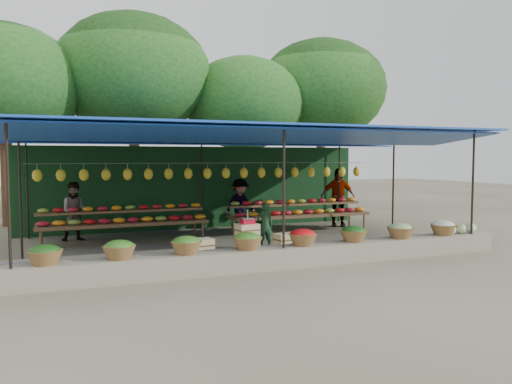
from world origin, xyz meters
name	(u,v)px	position (x,y,z in m)	size (l,w,h in m)	color
ground	(234,245)	(0.00, 0.00, 0.00)	(60.00, 60.00, 0.00)	brown
stone_curb	(280,257)	(0.00, -2.75, 0.20)	(10.60, 0.55, 0.40)	#706D5A
stall_canopy	(233,137)	(0.00, 0.07, 2.68)	(10.80, 6.60, 2.82)	black
produce_baskets	(276,239)	(-0.10, -2.75, 0.56)	(8.98, 0.58, 0.34)	brown
netting_backdrop	(200,188)	(0.00, 3.15, 1.25)	(10.60, 0.06, 2.50)	#16401E
tree_row	(190,87)	(0.50, 6.09, 4.70)	(16.51, 5.50, 7.12)	#3B2715
fruit_table_left	(124,219)	(-2.49, 1.35, 0.61)	(4.21, 0.95, 0.93)	#4A371D
fruit_table_right	(299,211)	(2.51, 1.35, 0.61)	(4.21, 0.95, 0.93)	#4A371D
crate_counter	(246,245)	(-0.39, -1.85, 0.31)	(2.39, 0.40, 0.77)	tan
weighing_scale	(248,220)	(-0.35, -1.85, 0.84)	(0.28, 0.28, 0.30)	red
vendor_seated	(265,226)	(0.49, -0.81, 0.55)	(0.40, 0.26, 1.10)	#18361D
customer_left	(76,212)	(-3.63, 2.04, 0.77)	(0.75, 0.58, 1.54)	slate
customer_mid	(240,204)	(1.06, 2.42, 0.76)	(0.99, 0.57, 1.52)	slate
customer_right	(338,197)	(4.12, 1.87, 0.92)	(1.08, 0.45, 1.83)	slate
blue_crate_front	(6,276)	(-4.93, -2.29, 0.17)	(0.56, 0.40, 0.34)	navy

